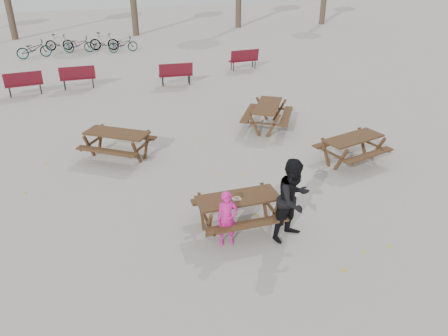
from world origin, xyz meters
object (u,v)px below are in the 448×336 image
object	(u,v)px
food_tray	(237,199)
picnic_table_east	(352,150)
main_picnic_table	(238,205)
soda_bottle	(226,200)
picnic_table_north	(118,145)
adult	(293,200)
picnic_table_far	(267,116)
child	(227,219)

from	to	relation	value
food_tray	picnic_table_east	world-z (taller)	food_tray
main_picnic_table	soda_bottle	xyz separation A→B (m)	(-0.32, -0.14, 0.26)
picnic_table_north	adult	bearing A→B (deg)	-23.86
main_picnic_table	picnic_table_east	world-z (taller)	same
main_picnic_table	picnic_table_north	bearing A→B (deg)	115.59
food_tray	picnic_table_far	world-z (taller)	picnic_table_far
picnic_table_far	main_picnic_table	bearing A→B (deg)	-177.36
child	picnic_table_east	world-z (taller)	child
main_picnic_table	child	size ratio (longest dim) A/B	1.46
main_picnic_table	picnic_table_north	xyz separation A→B (m)	(-2.16, 4.52, -0.19)
picnic_table_east	adult	bearing A→B (deg)	-153.50
adult	picnic_table_east	bearing A→B (deg)	16.81
soda_bottle	adult	world-z (taller)	adult
food_tray	picnic_table_north	xyz separation A→B (m)	(-2.10, 4.61, -0.39)
picnic_table_east	picnic_table_north	bearing A→B (deg)	145.39
child	picnic_table_north	size ratio (longest dim) A/B	0.66
picnic_table_east	picnic_table_far	xyz separation A→B (m)	(-1.29, 3.23, 0.03)
food_tray	adult	distance (m)	1.21
child	picnic_table_north	bearing A→B (deg)	114.67
adult	food_tray	bearing A→B (deg)	126.51
adult	picnic_table_north	world-z (taller)	adult
main_picnic_table	child	bearing A→B (deg)	-129.45
food_tray	picnic_table_far	distance (m)	6.25
child	main_picnic_table	bearing A→B (deg)	55.98
main_picnic_table	food_tray	bearing A→B (deg)	-126.90
soda_bottle	food_tray	bearing A→B (deg)	12.25
adult	picnic_table_far	distance (m)	6.38
soda_bottle	adult	size ratio (longest dim) A/B	0.09
food_tray	child	world-z (taller)	child
picnic_table_east	picnic_table_far	bearing A→B (deg)	97.52
main_picnic_table	adult	xyz separation A→B (m)	(0.98, -0.68, 0.34)
main_picnic_table	food_tray	xyz separation A→B (m)	(-0.07, -0.09, 0.21)
main_picnic_table	picnic_table_east	distance (m)	4.76
food_tray	picnic_table_east	xyz separation A→B (m)	(4.31, 2.22, -0.41)
soda_bottle	picnic_table_far	xyz separation A→B (m)	(3.28, 5.51, -0.43)
soda_bottle	picnic_table_north	distance (m)	5.03
soda_bottle	picnic_table_north	world-z (taller)	soda_bottle
picnic_table_north	picnic_table_east	bearing A→B (deg)	14.57
picnic_table_north	picnic_table_far	world-z (taller)	picnic_table_far
food_tray	picnic_table_far	xyz separation A→B (m)	(3.03, 5.45, -0.38)
soda_bottle	picnic_table_far	bearing A→B (deg)	59.26
adult	picnic_table_far	size ratio (longest dim) A/B	0.96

